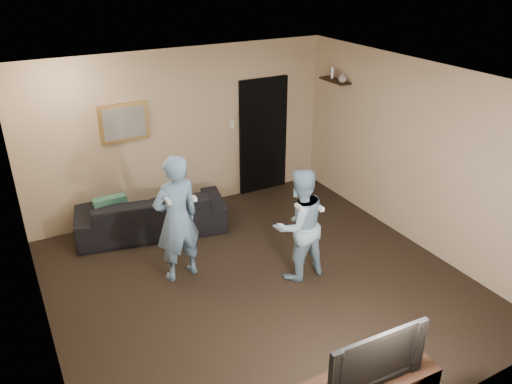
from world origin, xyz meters
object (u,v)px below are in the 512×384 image
television (371,354)px  wii_player_right (299,225)px  wii_player_left (177,219)px  sofa (151,213)px

television → wii_player_right: 2.30m
wii_player_left → wii_player_right: (1.36, -0.72, -0.10)m
wii_player_right → television: bearing=-107.8°
sofa → wii_player_left: bearing=100.1°
wii_player_right → sofa: bearing=123.1°
television → wii_player_right: (0.70, 2.19, -0.02)m
sofa → wii_player_left: size_ratio=1.29×
sofa → wii_player_right: (1.32, -2.02, 0.43)m
television → sofa: bearing=100.9°
sofa → wii_player_left: 1.40m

